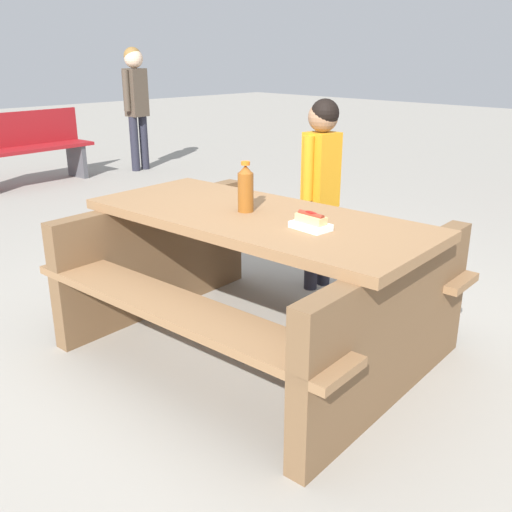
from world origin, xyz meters
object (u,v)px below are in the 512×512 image
object	(u,v)px
park_bench_mid	(28,147)
bystander_adult	(136,93)
picnic_table	(256,271)
child_in_coat	(321,171)
soda_bottle	(246,189)
hotdog_tray	(311,223)

from	to	relation	value
park_bench_mid	bystander_adult	distance (m)	1.56
picnic_table	child_in_coat	bearing A→B (deg)	109.39
soda_bottle	hotdog_tray	size ratio (longest dim) A/B	1.38
hotdog_tray	child_in_coat	bearing A→B (deg)	126.68
hotdog_tray	child_in_coat	world-z (taller)	child_in_coat
picnic_table	bystander_adult	size ratio (longest dim) A/B	1.21
picnic_table	bystander_adult	bearing A→B (deg)	152.56
bystander_adult	hotdog_tray	bearing A→B (deg)	-25.82
picnic_table	hotdog_tray	size ratio (longest dim) A/B	10.37
picnic_table	soda_bottle	distance (m)	0.43
soda_bottle	picnic_table	bearing A→B (deg)	5.03
hotdog_tray	picnic_table	bearing A→B (deg)	178.08
child_in_coat	bystander_adult	size ratio (longest dim) A/B	0.79
hotdog_tray	bystander_adult	xyz separation A→B (m)	(-5.02, 2.43, 0.23)
park_bench_mid	bystander_adult	bearing A→B (deg)	82.46
picnic_table	child_in_coat	distance (m)	1.02
picnic_table	park_bench_mid	size ratio (longest dim) A/B	1.25
picnic_table	bystander_adult	world-z (taller)	bystander_adult
picnic_table	bystander_adult	xyz separation A→B (m)	(-4.66, 2.42, 0.56)
soda_bottle	park_bench_mid	size ratio (longest dim) A/B	0.17
child_in_coat	bystander_adult	world-z (taller)	bystander_adult
picnic_table	hotdog_tray	xyz separation A→B (m)	(0.37, -0.01, 0.34)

